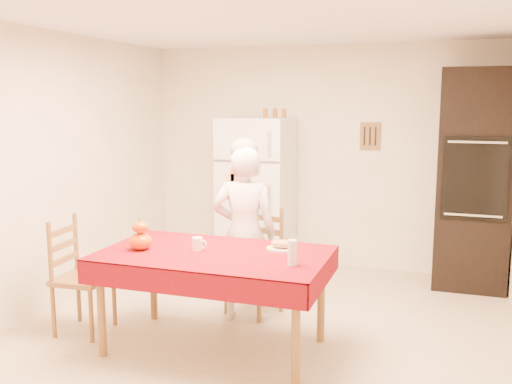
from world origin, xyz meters
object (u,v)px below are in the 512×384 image
at_px(refrigerator, 257,194).
at_px(bread_plate, 282,249).
at_px(seated_woman, 244,234).
at_px(wine_glass, 292,253).
at_px(pumpkin_lower, 141,241).
at_px(chair_left, 76,271).
at_px(dining_table, 214,261).
at_px(coffee_mug, 197,244).
at_px(oven_cabinet, 474,180).
at_px(chair_far, 258,256).

bearing_deg(refrigerator, bread_plate, -66.19).
relative_size(seated_woman, wine_glass, 8.62).
bearing_deg(pumpkin_lower, bread_plate, 17.51).
height_order(chair_left, pumpkin_lower, chair_left).
xyz_separation_m(dining_table, coffee_mug, (-0.14, 0.01, 0.12)).
xyz_separation_m(oven_cabinet, dining_table, (-1.88, -2.23, -0.41)).
distance_m(chair_left, pumpkin_lower, 0.72).
relative_size(chair_far, coffee_mug, 9.50).
bearing_deg(oven_cabinet, chair_left, -143.59).
distance_m(refrigerator, chair_far, 1.44).
height_order(dining_table, bread_plate, bread_plate).
bearing_deg(chair_left, chair_far, -57.49).
xyz_separation_m(chair_left, coffee_mug, (1.07, 0.05, 0.30)).
bearing_deg(seated_woman, chair_left, 17.62).
distance_m(oven_cabinet, dining_table, 2.95).
xyz_separation_m(dining_table, wine_glass, (0.64, -0.13, 0.16)).
xyz_separation_m(refrigerator, seated_woman, (0.41, -1.54, -0.09)).
bearing_deg(chair_far, oven_cabinet, 53.91).
bearing_deg(wine_glass, pumpkin_lower, 178.73).
distance_m(refrigerator, bread_plate, 2.15).
height_order(refrigerator, chair_far, refrigerator).
height_order(dining_table, chair_left, chair_left).
height_order(oven_cabinet, bread_plate, oven_cabinet).
distance_m(wine_glass, bread_plate, 0.40).
distance_m(refrigerator, coffee_mug, 2.19).
distance_m(pumpkin_lower, bread_plate, 1.08).
bearing_deg(dining_table, bread_plate, 24.80).
bearing_deg(chair_far, dining_table, -76.56).
xyz_separation_m(refrigerator, dining_table, (0.40, -2.19, -0.16)).
height_order(pumpkin_lower, wine_glass, wine_glass).
xyz_separation_m(chair_far, coffee_mug, (-0.20, -0.86, 0.30)).
relative_size(oven_cabinet, coffee_mug, 22.00).
bearing_deg(wine_glass, dining_table, 168.20).
bearing_deg(chair_far, chair_left, -127.08).
relative_size(oven_cabinet, wine_glass, 12.50).
relative_size(dining_table, seated_woman, 1.12).
relative_size(pumpkin_lower, wine_glass, 0.99).
height_order(refrigerator, dining_table, refrigerator).
bearing_deg(seated_woman, coffee_mug, 64.83).
height_order(seated_woman, bread_plate, seated_woman).
height_order(chair_left, bread_plate, chair_left).
height_order(dining_table, pumpkin_lower, pumpkin_lower).
relative_size(oven_cabinet, chair_left, 2.32).
xyz_separation_m(coffee_mug, pumpkin_lower, (-0.42, -0.12, 0.01)).
bearing_deg(wine_glass, refrigerator, 114.25).
height_order(dining_table, wine_glass, wine_glass).
relative_size(chair_far, bread_plate, 3.96).
height_order(chair_far, bread_plate, chair_far).
bearing_deg(coffee_mug, pumpkin_lower, -164.17).
bearing_deg(chair_far, pumpkin_lower, -105.09).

